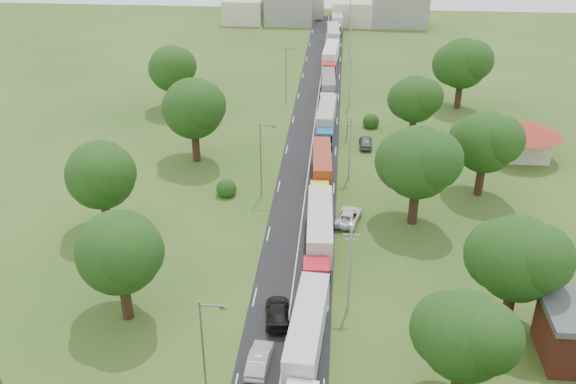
# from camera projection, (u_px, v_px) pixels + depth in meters

# --- Properties ---
(ground) EXTENTS (260.00, 260.00, 0.00)m
(ground) POSITION_uv_depth(u_px,v_px,m) (296.00, 265.00, 67.82)
(ground) COLOR #274818
(ground) RESTS_ON ground
(road) EXTENTS (8.00, 200.00, 0.04)m
(road) POSITION_uv_depth(u_px,v_px,m) (307.00, 181.00, 85.47)
(road) COLOR black
(road) RESTS_ON ground
(info_sign) EXTENTS (0.12, 3.10, 4.10)m
(info_sign) POSITION_uv_depth(u_px,v_px,m) (348.00, 120.00, 96.92)
(info_sign) COLOR slate
(info_sign) RESTS_ON ground
(pole_1) EXTENTS (1.60, 0.24, 9.00)m
(pole_1) POSITION_uv_depth(u_px,v_px,m) (350.00, 268.00, 59.05)
(pole_1) COLOR gray
(pole_1) RESTS_ON ground
(pole_2) EXTENTS (1.60, 0.24, 9.00)m
(pole_2) POSITION_uv_depth(u_px,v_px,m) (350.00, 147.00, 83.76)
(pole_2) COLOR gray
(pole_2) RESTS_ON ground
(pole_3) EXTENTS (1.60, 0.24, 9.00)m
(pole_3) POSITION_uv_depth(u_px,v_px,m) (350.00, 81.00, 108.48)
(pole_3) COLOR gray
(pole_3) RESTS_ON ground
(pole_4) EXTENTS (1.60, 0.24, 9.00)m
(pole_4) POSITION_uv_depth(u_px,v_px,m) (350.00, 39.00, 133.19)
(pole_4) COLOR gray
(pole_4) RESTS_ON ground
(pole_5) EXTENTS (1.60, 0.24, 9.00)m
(pole_5) POSITION_uv_depth(u_px,v_px,m) (350.00, 11.00, 157.91)
(pole_5) COLOR gray
(pole_5) RESTS_ON ground
(lamp_0) EXTENTS (2.03, 0.22, 10.00)m
(lamp_0) POSITION_uv_depth(u_px,v_px,m) (205.00, 350.00, 48.00)
(lamp_0) COLOR slate
(lamp_0) RESTS_ON ground
(lamp_1) EXTENTS (2.03, 0.22, 10.00)m
(lamp_1) POSITION_uv_depth(u_px,v_px,m) (262.00, 157.00, 78.89)
(lamp_1) COLOR slate
(lamp_1) RESTS_ON ground
(lamp_2) EXTENTS (2.03, 0.22, 10.00)m
(lamp_2) POSITION_uv_depth(u_px,v_px,m) (287.00, 72.00, 109.79)
(lamp_2) COLOR slate
(lamp_2) RESTS_ON ground
(tree_2) EXTENTS (8.00, 8.00, 10.10)m
(tree_2) POSITION_uv_depth(u_px,v_px,m) (465.00, 335.00, 47.93)
(tree_2) COLOR #382616
(tree_2) RESTS_ON ground
(tree_3) EXTENTS (8.80, 8.80, 11.07)m
(tree_3) POSITION_uv_depth(u_px,v_px,m) (517.00, 258.00, 56.02)
(tree_3) COLOR #382616
(tree_3) RESTS_ON ground
(tree_4) EXTENTS (9.60, 9.60, 12.05)m
(tree_4) POSITION_uv_depth(u_px,v_px,m) (418.00, 162.00, 72.17)
(tree_4) COLOR #382616
(tree_4) RESTS_ON ground
(tree_5) EXTENTS (8.80, 8.80, 11.07)m
(tree_5) POSITION_uv_depth(u_px,v_px,m) (485.00, 142.00, 78.82)
(tree_5) COLOR #382616
(tree_5) RESTS_ON ground
(tree_6) EXTENTS (8.00, 8.00, 10.10)m
(tree_6) POSITION_uv_depth(u_px,v_px,m) (415.00, 99.00, 94.64)
(tree_6) COLOR #382616
(tree_6) RESTS_ON ground
(tree_7) EXTENTS (9.60, 9.60, 12.05)m
(tree_7) POSITION_uv_depth(u_px,v_px,m) (462.00, 63.00, 106.63)
(tree_7) COLOR #382616
(tree_7) RESTS_ON ground
(tree_10) EXTENTS (8.80, 8.80, 11.07)m
(tree_10) POSITION_uv_depth(u_px,v_px,m) (120.00, 251.00, 56.93)
(tree_10) COLOR #382616
(tree_10) RESTS_ON ground
(tree_11) EXTENTS (8.80, 8.80, 11.07)m
(tree_11) POSITION_uv_depth(u_px,v_px,m) (101.00, 174.00, 70.70)
(tree_11) COLOR #382616
(tree_11) RESTS_ON ground
(tree_12) EXTENTS (9.60, 9.60, 12.05)m
(tree_12) POSITION_uv_depth(u_px,v_px,m) (193.00, 108.00, 87.62)
(tree_12) COLOR #382616
(tree_12) RESTS_ON ground
(tree_13) EXTENTS (8.80, 8.80, 11.07)m
(tree_13) POSITION_uv_depth(u_px,v_px,m) (172.00, 68.00, 106.16)
(tree_13) COLOR #382616
(tree_13) RESTS_ON ground
(house_cream) EXTENTS (10.08, 10.08, 5.80)m
(house_cream) POSITION_uv_depth(u_px,v_px,m) (524.00, 134.00, 90.32)
(house_cream) COLOR beige
(house_cream) RESTS_ON ground
(distant_town) EXTENTS (52.00, 8.00, 8.00)m
(distant_town) POSITION_uv_depth(u_px,v_px,m) (331.00, 11.00, 163.24)
(distant_town) COLOR gray
(distant_town) RESTS_ON ground
(truck_0) EXTENTS (3.40, 15.16, 4.19)m
(truck_0) POSITION_uv_depth(u_px,v_px,m) (306.00, 340.00, 53.89)
(truck_0) COLOR white
(truck_0) RESTS_ON ground
(truck_1) EXTENTS (3.16, 15.72, 4.35)m
(truck_1) POSITION_uv_depth(u_px,v_px,m) (319.00, 233.00, 69.06)
(truck_1) COLOR red
(truck_1) RESTS_ON ground
(truck_2) EXTENTS (2.93, 13.75, 3.80)m
(truck_2) POSITION_uv_depth(u_px,v_px,m) (322.00, 168.00, 84.19)
(truck_2) COLOR #F8F41D
(truck_2) RESTS_ON ground
(truck_3) EXTENTS (2.84, 14.55, 4.03)m
(truck_3) POSITION_uv_depth(u_px,v_px,m) (326.00, 119.00, 99.52)
(truck_3) COLOR #1C5DAC
(truck_3) RESTS_ON ground
(truck_4) EXTENTS (2.75, 13.62, 3.77)m
(truck_4) POSITION_uv_depth(u_px,v_px,m) (328.00, 87.00, 114.00)
(truck_4) COLOR white
(truck_4) RESTS_ON ground
(truck_5) EXTENTS (3.24, 15.38, 4.25)m
(truck_5) POSITION_uv_depth(u_px,v_px,m) (331.00, 57.00, 129.87)
(truck_5) COLOR #B5261B
(truck_5) RESTS_ON ground
(truck_6) EXTENTS (3.19, 15.04, 4.16)m
(truck_6) POSITION_uv_depth(u_px,v_px,m) (333.00, 37.00, 144.74)
(truck_6) COLOR #2A7043
(truck_6) RESTS_ON ground
(truck_7) EXTENTS (3.14, 14.88, 4.11)m
(truck_7) POSITION_uv_depth(u_px,v_px,m) (337.00, 21.00, 158.63)
(truck_7) COLOR #AEAEAE
(truck_7) RESTS_ON ground
(truck_8) EXTENTS (2.87, 15.25, 4.22)m
(truck_8) POSITION_uv_depth(u_px,v_px,m) (338.00, 7.00, 173.87)
(truck_8) COLOR brown
(truck_8) RESTS_ON ground
(car_lane_mid) EXTENTS (2.02, 4.96, 1.60)m
(car_lane_mid) POSITION_uv_depth(u_px,v_px,m) (260.00, 359.00, 53.89)
(car_lane_mid) COLOR #A9ACB1
(car_lane_mid) RESTS_ON ground
(car_lane_rear) EXTENTS (2.78, 5.62, 1.57)m
(car_lane_rear) POSITION_uv_depth(u_px,v_px,m) (278.00, 312.00, 59.47)
(car_lane_rear) COLOR black
(car_lane_rear) RESTS_ON ground
(car_verge_near) EXTENTS (3.58, 5.82, 1.51)m
(car_verge_near) POSITION_uv_depth(u_px,v_px,m) (348.00, 216.00, 75.46)
(car_verge_near) COLOR white
(car_verge_near) RESTS_ON ground
(car_verge_far) EXTENTS (1.89, 4.66, 1.58)m
(car_verge_far) POSITION_uv_depth(u_px,v_px,m) (366.00, 142.00, 95.08)
(car_verge_far) COLOR #54575B
(car_verge_far) RESTS_ON ground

